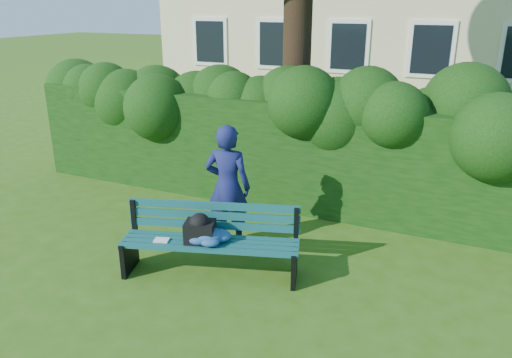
% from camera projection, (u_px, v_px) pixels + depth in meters
% --- Properties ---
extents(ground, '(80.00, 80.00, 0.00)m').
position_uv_depth(ground, '(238.00, 258.00, 6.78)').
color(ground, '#345911').
rests_on(ground, ground).
extents(hedge, '(10.00, 1.00, 1.80)m').
position_uv_depth(hedge, '(296.00, 153.00, 8.36)').
color(hedge, black).
rests_on(hedge, ground).
extents(park_bench, '(2.28, 1.19, 0.89)m').
position_uv_depth(park_bench, '(208.00, 237.00, 6.24)').
color(park_bench, '#0D4342').
rests_on(park_bench, ground).
extents(man_reading, '(0.71, 0.53, 1.76)m').
position_uv_depth(man_reading, '(228.00, 187.00, 6.87)').
color(man_reading, '#171C52').
rests_on(man_reading, ground).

